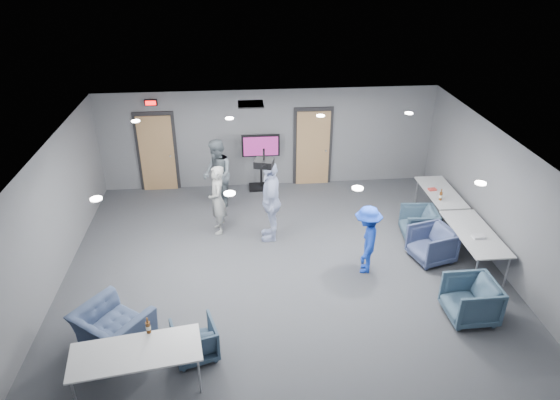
{
  "coord_description": "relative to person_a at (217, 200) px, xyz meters",
  "views": [
    {
      "loc": [
        -0.84,
        -8.65,
        6.16
      ],
      "look_at": [
        0.01,
        0.72,
        1.2
      ],
      "focal_mm": 32.0,
      "sensor_mm": 36.0,
      "label": 1
    }
  ],
  "objects": [
    {
      "name": "chair_right_c",
      "position": [
        4.57,
        -3.46,
        -0.43
      ],
      "size": [
        0.88,
        0.85,
        0.78
      ],
      "primitive_type": "imported",
      "rotation": [
        0.0,
        0.0,
        -1.56
      ],
      "color": "#3B5266",
      "rests_on": "floor"
    },
    {
      "name": "person_b",
      "position": [
        -0.02,
        1.27,
        0.07
      ],
      "size": [
        0.9,
        1.03,
        1.79
      ],
      "primitive_type": "imported",
      "rotation": [
        0.0,
        0.0,
        -1.28
      ],
      "color": "slate",
      "rests_on": "floor"
    },
    {
      "name": "chair_right_a",
      "position": [
        4.59,
        -0.63,
        -0.48
      ],
      "size": [
        0.83,
        0.81,
        0.7
      ],
      "primitive_type": "imported",
      "rotation": [
        0.0,
        0.0,
        -1.66
      ],
      "color": "#344A5B",
      "rests_on": "floor"
    },
    {
      "name": "floor",
      "position": [
        1.36,
        -1.56,
        -0.83
      ],
      "size": [
        9.0,
        9.0,
        0.0
      ],
      "primitive_type": "plane",
      "color": "#36393E",
      "rests_on": "ground"
    },
    {
      "name": "hvac_diffuser",
      "position": [
        0.86,
        1.24,
        1.86
      ],
      "size": [
        0.6,
        0.6,
        0.03
      ],
      "primitive_type": "cube",
      "color": "black",
      "rests_on": "ceiling"
    },
    {
      "name": "downlights",
      "position": [
        1.36,
        -1.56,
        1.86
      ],
      "size": [
        6.18,
        3.78,
        0.02
      ],
      "color": "white",
      "rests_on": "ceiling"
    },
    {
      "name": "ceiling",
      "position": [
        1.36,
        -1.56,
        1.87
      ],
      "size": [
        9.0,
        9.0,
        0.0
      ],
      "primitive_type": "plane",
      "rotation": [
        3.14,
        0.0,
        0.0
      ],
      "color": "silver",
      "rests_on": "wall_back"
    },
    {
      "name": "projector",
      "position": [
        1.0,
        -1.6,
        1.58
      ],
      "size": [
        0.41,
        0.38,
        0.36
      ],
      "rotation": [
        0.0,
        0.0,
        -0.28
      ],
      "color": "black",
      "rests_on": "ceiling"
    },
    {
      "name": "wall_front",
      "position": [
        1.36,
        -5.56,
        0.52
      ],
      "size": [
        9.0,
        0.02,
        2.7
      ],
      "primitive_type": "cube",
      "color": "slate",
      "rests_on": "floor"
    },
    {
      "name": "person_a",
      "position": [
        0.0,
        0.0,
        0.0
      ],
      "size": [
        0.47,
        0.65,
        1.65
      ],
      "primitive_type": "imported",
      "rotation": [
        0.0,
        0.0,
        -1.44
      ],
      "color": "#9FA29F",
      "rests_on": "floor"
    },
    {
      "name": "door_left",
      "position": [
        -1.64,
        2.4,
        0.24
      ],
      "size": [
        1.06,
        0.17,
        2.24
      ],
      "color": "black",
      "rests_on": "wall_back"
    },
    {
      "name": "chair_front_b",
      "position": [
        -1.68,
        -3.62,
        -0.46
      ],
      "size": [
        1.5,
        1.47,
        0.73
      ],
      "primitive_type": "imported",
      "rotation": [
        0.0,
        0.0,
        2.49
      ],
      "color": "#3A4864",
      "rests_on": "floor"
    },
    {
      "name": "table_front_left",
      "position": [
        -1.12,
        -4.56,
        -0.14
      ],
      "size": [
        2.02,
        1.07,
        0.73
      ],
      "rotation": [
        0.0,
        0.0,
        0.15
      ],
      "color": "silver",
      "rests_on": "floor"
    },
    {
      "name": "person_c",
      "position": [
        1.2,
        -0.39,
        0.13
      ],
      "size": [
        0.54,
        1.15,
        1.91
      ],
      "primitive_type": "imported",
      "rotation": [
        0.0,
        0.0,
        -1.63
      ],
      "color": "#B4C1E7",
      "rests_on": "floor"
    },
    {
      "name": "chair_right_b",
      "position": [
        4.55,
        -1.59,
        -0.45
      ],
      "size": [
        1.0,
        0.99,
        0.75
      ],
      "primitive_type": "imported",
      "rotation": [
        0.0,
        0.0,
        -1.31
      ],
      "color": "#3D4769",
      "rests_on": "floor"
    },
    {
      "name": "snack_box",
      "position": [
        5.18,
        0.23,
        -0.08
      ],
      "size": [
        0.2,
        0.15,
        0.04
      ],
      "primitive_type": "cube",
      "rotation": [
        0.0,
        0.0,
        0.13
      ],
      "color": "#B7342D",
      "rests_on": "table_right_a"
    },
    {
      "name": "wall_right",
      "position": [
        5.86,
        -1.56,
        0.52
      ],
      "size": [
        0.02,
        8.0,
        2.7
      ],
      "primitive_type": "cube",
      "color": "slate",
      "rests_on": "floor"
    },
    {
      "name": "chair_front_a",
      "position": [
        -0.32,
        -3.96,
        -0.51
      ],
      "size": [
        0.85,
        0.86,
        0.64
      ],
      "primitive_type": "imported",
      "rotation": [
        0.0,
        0.0,
        3.42
      ],
      "color": "#35485C",
      "rests_on": "floor"
    },
    {
      "name": "door_right",
      "position": [
        2.56,
        2.4,
        0.24
      ],
      "size": [
        1.06,
        0.17,
        2.24
      ],
      "color": "black",
      "rests_on": "wall_back"
    },
    {
      "name": "table_right_a",
      "position": [
        5.36,
        0.14,
        -0.14
      ],
      "size": [
        0.73,
        1.75,
        0.73
      ],
      "rotation": [
        0.0,
        0.0,
        1.57
      ],
      "color": "silver",
      "rests_on": "floor"
    },
    {
      "name": "bottle_front",
      "position": [
        -0.98,
        -4.16,
        0.01
      ],
      "size": [
        0.08,
        0.08,
        0.29
      ],
      "color": "#542C0E",
      "rests_on": "table_front_left"
    },
    {
      "name": "bottle_right",
      "position": [
        5.18,
        -0.29,
        0.01
      ],
      "size": [
        0.07,
        0.07,
        0.29
      ],
      "color": "#542C0E",
      "rests_on": "table_right_a"
    },
    {
      "name": "wall_back",
      "position": [
        1.36,
        2.44,
        0.52
      ],
      "size": [
        9.0,
        0.02,
        2.7
      ],
      "primitive_type": "cube",
      "color": "slate",
      "rests_on": "floor"
    },
    {
      "name": "wrapper",
      "position": [
        5.34,
        -1.96,
        -0.07
      ],
      "size": [
        0.24,
        0.17,
        0.05
      ],
      "primitive_type": "cube",
      "rotation": [
        0.0,
        0.0,
        0.02
      ],
      "color": "silver",
      "rests_on": "table_right_b"
    },
    {
      "name": "tv_stand",
      "position": [
        1.13,
        2.19,
        0.05
      ],
      "size": [
        1.01,
        0.48,
        1.56
      ],
      "color": "black",
      "rests_on": "floor"
    },
    {
      "name": "exit_sign",
      "position": [
        -1.64,
        2.38,
        1.62
      ],
      "size": [
        0.32,
        0.08,
        0.16
      ],
      "color": "black",
      "rests_on": "wall_back"
    },
    {
      "name": "person_d",
      "position": [
        3.04,
        -1.85,
        -0.09
      ],
      "size": [
        0.82,
        1.08,
        1.48
      ],
      "primitive_type": "imported",
      "rotation": [
        0.0,
        0.0,
        -1.89
      ],
      "color": "#1D40BD",
      "rests_on": "floor"
    },
    {
      "name": "table_right_b",
      "position": [
        5.36,
        -1.76,
        -0.14
      ],
      "size": [
        0.8,
        1.93,
        0.73
      ],
      "rotation": [
        0.0,
        0.0,
        1.57
      ],
      "color": "silver",
      "rests_on": "floor"
    },
    {
      "name": "wall_left",
      "position": [
        -3.14,
        -1.56,
        0.52
      ],
      "size": [
        0.02,
        8.0,
        2.7
      ],
      "primitive_type": "cube",
      "color": "slate",
      "rests_on": "floor"
    }
  ]
}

